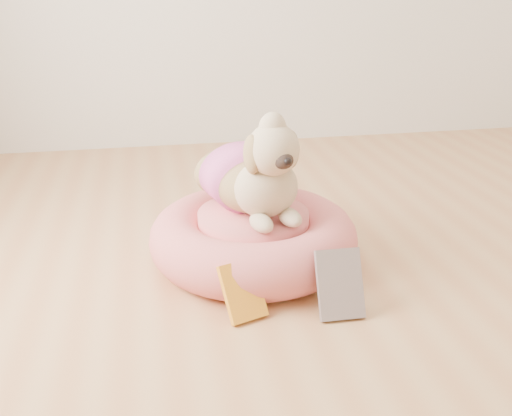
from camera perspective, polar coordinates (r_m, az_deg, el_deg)
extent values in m
plane|color=tan|center=(1.74, 16.34, -13.01)|extent=(4.50, 4.50, 0.00)
cylinder|color=#E06C57|center=(2.10, -0.26, -3.84)|extent=(0.55, 0.55, 0.11)
torus|color=#E06C57|center=(2.08, -0.26, -2.85)|extent=(0.75, 0.75, 0.19)
cylinder|color=#E06C57|center=(2.06, -0.27, -1.70)|extent=(0.40, 0.40, 0.10)
cube|color=yellow|center=(1.76, -1.35, -8.31)|extent=(0.15, 0.15, 0.17)
cube|color=silver|center=(1.78, 8.38, -7.53)|extent=(0.14, 0.12, 0.20)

